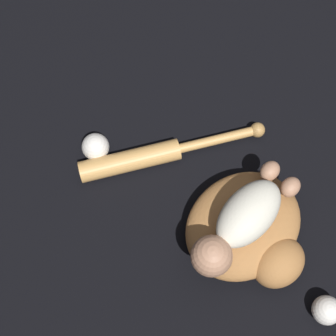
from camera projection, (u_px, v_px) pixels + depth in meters
ground_plane at (227, 208)px, 1.49m from camera, size 6.00×6.00×0.00m
baseball_glove at (249, 231)px, 1.41m from camera, size 0.39×0.38×0.11m
baby_figure at (241, 222)px, 1.31m from camera, size 0.35×0.17×0.10m
baseball_bat at (150, 156)px, 1.51m from camera, size 0.38×0.40×0.06m
baseball at (95, 147)px, 1.51m from camera, size 0.07×0.07×0.07m
baseball_spare at (327, 310)px, 1.36m from camera, size 0.07×0.07×0.07m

